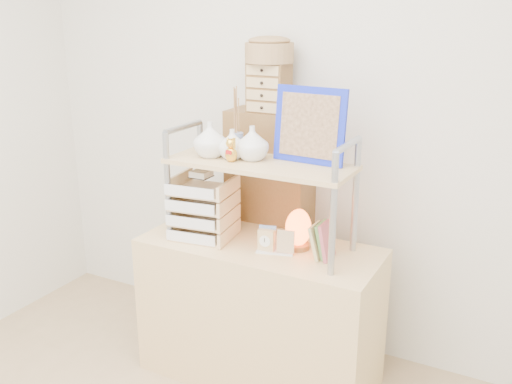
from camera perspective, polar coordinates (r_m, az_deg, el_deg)
room_shell at (r=1.93m, az=-10.97°, el=12.66°), size 3.42×3.41×2.61m
desk at (r=2.99m, az=0.33°, el=-11.90°), size 1.20×0.50×0.75m
cabinet at (r=3.22m, az=1.38°, el=-3.82°), size 0.46×0.26×1.35m
hutch at (r=2.71m, az=-0.33°, el=3.82°), size 0.90×0.34×0.78m
letter_tray at (r=2.89m, az=-5.34°, el=-1.88°), size 0.32×0.30×0.35m
salt_lamp at (r=2.75m, az=4.25°, el=-3.67°), size 0.13×0.12×0.20m
desk_clock at (r=2.73m, az=1.04°, el=-4.91°), size 0.08×0.04×0.11m
postcard_stand at (r=2.73m, az=1.96°, el=-5.37°), size 0.19×0.09×0.13m
drawer_chest at (r=3.00m, az=1.30°, el=10.42°), size 0.20×0.16×0.25m
woven_basket at (r=2.98m, az=1.34°, el=13.76°), size 0.25×0.25×0.10m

